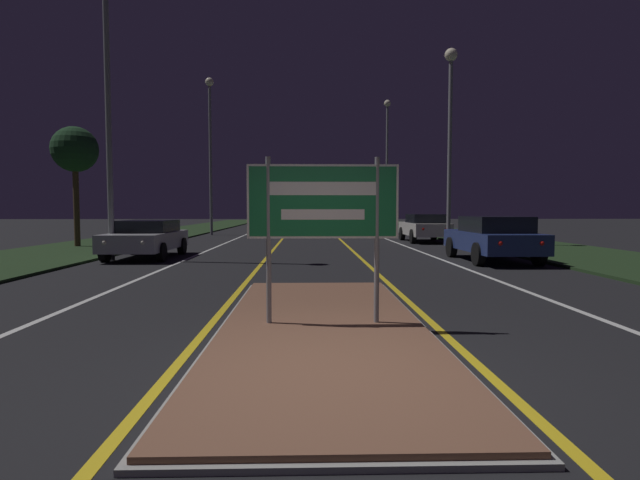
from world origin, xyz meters
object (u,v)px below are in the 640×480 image
streetlight_right_near (450,113)px  car_receding_1 (424,227)px  highway_sign (323,208)px  car_receding_2 (349,222)px  car_approaching_0 (147,238)px  car_receding_0 (493,237)px  streetlight_right_far (387,147)px  streetlight_left_near (106,44)px  streetlight_left_far (210,134)px

streetlight_right_near → car_receding_1: (-0.46, 2.71, -5.17)m
highway_sign → car_receding_1: (5.72, 18.32, -0.91)m
car_receding_2 → car_approaching_0: bearing=-113.9°
car_receding_0 → car_receding_2: bearing=97.8°
streetlight_right_far → car_approaching_0: (-11.87, -22.84, -5.90)m
streetlight_left_near → car_receding_0: 13.65m
streetlight_right_far → car_receding_1: bearing=-91.8°
streetlight_left_near → streetlight_left_far: (0.17, 15.94, -0.47)m
highway_sign → streetlight_left_near: streetlight_left_near is taller
car_receding_0 → car_receding_2: car_receding_0 is taller
streetlight_left_far → car_receding_1: streetlight_left_far is taller
streetlight_left_near → car_receding_2: streetlight_left_near is taller
streetlight_left_far → car_receding_1: size_ratio=2.24×
car_receding_2 → car_receding_1: bearing=-75.6°
streetlight_left_near → car_receding_1: bearing=35.9°
streetlight_right_near → car_approaching_0: 14.00m
streetlight_left_far → car_receding_0: streetlight_left_far is taller
car_receding_1 → car_receding_2: 11.67m
streetlight_left_near → streetlight_right_far: streetlight_left_near is taller
highway_sign → streetlight_left_far: bearing=104.1°
streetlight_left_far → streetlight_right_near: 15.91m
streetlight_right_near → car_receding_0: size_ratio=1.98×
highway_sign → streetlight_left_near: bearing=124.6°
streetlight_right_near → car_receding_1: streetlight_right_near is taller
streetlight_left_near → car_receding_1: 16.30m
streetlight_right_near → car_approaching_0: size_ratio=2.05×
highway_sign → car_receding_0: highway_sign is taller
streetlight_right_far → car_receding_0: (-0.51, -24.35, -5.82)m
highway_sign → car_approaching_0: highway_sign is taller
streetlight_right_far → car_receding_2: (-3.35, -3.60, -5.83)m
streetlight_right_near → streetlight_right_far: 17.62m
streetlight_left_near → streetlight_right_near: (12.70, 6.16, -0.92)m
streetlight_left_near → car_receding_0: size_ratio=2.41×
streetlight_right_near → car_receding_0: 8.51m
streetlight_left_far → streetlight_right_far: 14.79m
streetlight_left_near → car_receding_0: bearing=-2.7°
highway_sign → car_receding_2: 29.77m
streetlight_right_near → streetlight_left_far: bearing=142.1°
car_receding_0 → car_receding_1: bearing=89.7°
streetlight_right_far → streetlight_right_near: bearing=-90.0°
streetlight_left_far → car_receding_0: bearing=-53.9°
car_receding_1 → car_receding_2: car_receding_1 is taller
car_approaching_0 → streetlight_right_near: bearing=23.8°
streetlight_left_near → streetlight_right_far: (12.71, 23.77, -0.28)m
car_receding_0 → car_approaching_0: size_ratio=1.04×
streetlight_left_near → car_approaching_0: size_ratio=2.50×
streetlight_left_near → streetlight_right_far: 26.96m
streetlight_right_near → streetlight_right_far: (0.00, 17.61, 0.65)m
highway_sign → car_approaching_0: size_ratio=0.53×
streetlight_right_near → car_receding_0: bearing=-94.3°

